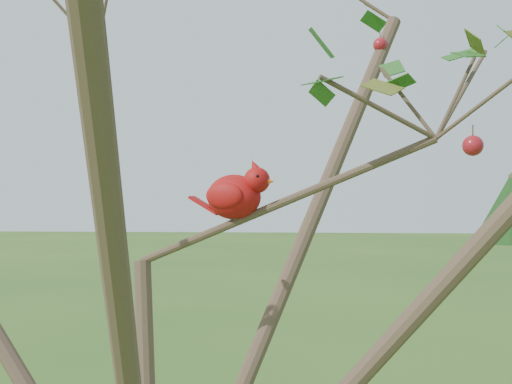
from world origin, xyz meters
TOP-DOWN VIEW (x-y plane):
  - crabapple_tree at (0.03, -0.02)m, footprint 2.35×2.05m
  - cardinal at (0.15, 0.08)m, footprint 0.19×0.12m
  - distant_trees at (0.46, 24.10)m, footprint 42.97×17.33m

SIDE VIEW (x-z plane):
  - distant_trees at x=0.46m, z-range -0.25..3.36m
  - cardinal at x=0.15m, z-range 2.02..2.16m
  - crabapple_tree at x=0.03m, z-range 0.65..3.60m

